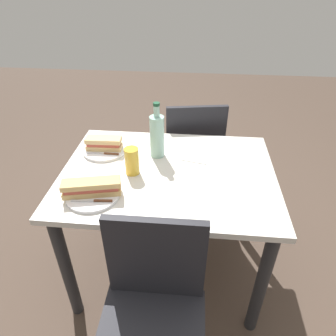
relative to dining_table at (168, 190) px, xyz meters
name	(u,v)px	position (x,y,z in m)	size (l,w,h in m)	color
ground_plane	(168,266)	(0.00, 0.00, -0.62)	(8.00, 8.00, 0.00)	#47382D
dining_table	(168,190)	(0.00, 0.00, 0.00)	(1.06, 0.80, 0.74)	beige
chair_far	(153,309)	(0.00, 0.59, -0.11)	(0.40, 0.40, 0.88)	black
chair_near	(192,150)	(-0.11, -0.60, -0.11)	(0.46, 0.46, 0.88)	black
plate_near	(93,195)	(0.32, 0.22, 0.13)	(0.24, 0.24, 0.01)	white
baguette_sandwich_near	(92,187)	(0.32, 0.22, 0.17)	(0.26, 0.12, 0.07)	tan
knife_near	(94,201)	(0.29, 0.28, 0.14)	(0.18, 0.02, 0.01)	silver
plate_far	(105,150)	(0.37, -0.16, 0.13)	(0.24, 0.24, 0.01)	white
baguette_sandwich_far	(104,143)	(0.37, -0.16, 0.17)	(0.19, 0.08, 0.07)	#DBB77A
knife_far	(104,153)	(0.35, -0.11, 0.14)	(0.18, 0.02, 0.01)	silver
water_bottle	(157,135)	(0.07, -0.15, 0.24)	(0.08, 0.08, 0.30)	#99C6B7
beer_glass	(132,161)	(0.17, 0.03, 0.19)	(0.07, 0.07, 0.14)	gold
paper_napkin	(196,155)	(-0.14, -0.16, 0.12)	(0.14, 0.14, 0.00)	white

